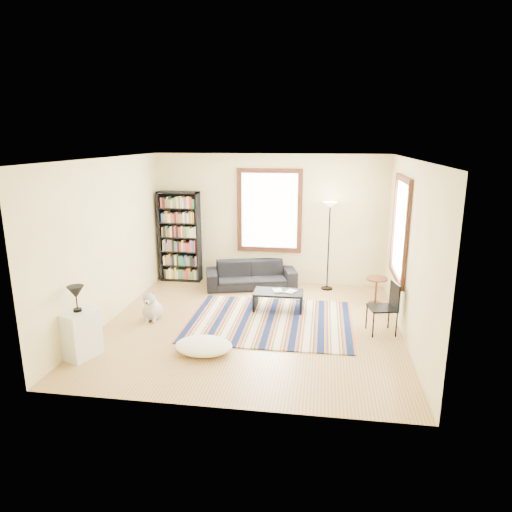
# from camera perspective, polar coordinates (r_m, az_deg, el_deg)

# --- Properties ---
(floor) EXTENTS (5.00, 5.00, 0.10)m
(floor) POSITION_cam_1_polar(r_m,az_deg,el_deg) (7.93, -0.53, -8.97)
(floor) COLOR tan
(floor) RESTS_ON ground
(ceiling) EXTENTS (5.00, 5.00, 0.10)m
(ceiling) POSITION_cam_1_polar(r_m,az_deg,el_deg) (7.28, -0.59, 12.46)
(ceiling) COLOR white
(ceiling) RESTS_ON floor
(wall_back) EXTENTS (5.00, 0.10, 2.80)m
(wall_back) POSITION_cam_1_polar(r_m,az_deg,el_deg) (9.95, 1.73, 4.60)
(wall_back) COLOR #F0EBA2
(wall_back) RESTS_ON floor
(wall_front) EXTENTS (5.00, 0.10, 2.80)m
(wall_front) POSITION_cam_1_polar(r_m,az_deg,el_deg) (5.07, -5.06, -5.27)
(wall_front) COLOR #F0EBA2
(wall_front) RESTS_ON floor
(wall_left) EXTENTS (0.10, 5.00, 2.80)m
(wall_left) POSITION_cam_1_polar(r_m,az_deg,el_deg) (8.25, -18.34, 1.80)
(wall_left) COLOR #F0EBA2
(wall_left) RESTS_ON floor
(wall_right) EXTENTS (0.10, 5.00, 2.80)m
(wall_right) POSITION_cam_1_polar(r_m,az_deg,el_deg) (7.52, 19.01, 0.56)
(wall_right) COLOR #F0EBA2
(wall_right) RESTS_ON floor
(window_back) EXTENTS (1.20, 0.06, 1.60)m
(window_back) POSITION_cam_1_polar(r_m,az_deg,el_deg) (9.84, 1.68, 5.67)
(window_back) COLOR white
(window_back) RESTS_ON wall_back
(window_right) EXTENTS (0.06, 1.20, 1.60)m
(window_right) POSITION_cam_1_polar(r_m,az_deg,el_deg) (8.24, 17.61, 3.26)
(window_right) COLOR white
(window_right) RESTS_ON wall_right
(rug) EXTENTS (2.83, 2.26, 0.02)m
(rug) POSITION_cam_1_polar(r_m,az_deg,el_deg) (8.07, 1.76, -8.09)
(rug) COLOR #0C193E
(rug) RESTS_ON floor
(sofa) EXTENTS (1.22, 2.03, 0.56)m
(sofa) POSITION_cam_1_polar(r_m,az_deg,el_deg) (9.77, -0.63, -2.34)
(sofa) COLOR black
(sofa) RESTS_ON floor
(bookshelf) EXTENTS (0.90, 0.30, 2.00)m
(bookshelf) POSITION_cam_1_polar(r_m,az_deg,el_deg) (10.22, -9.49, 2.39)
(bookshelf) COLOR black
(bookshelf) RESTS_ON floor
(coffee_table) EXTENTS (0.92, 0.53, 0.36)m
(coffee_table) POSITION_cam_1_polar(r_m,az_deg,el_deg) (8.53, 2.80, -5.60)
(coffee_table) COLOR black
(coffee_table) RESTS_ON floor
(book_a) EXTENTS (0.26, 0.22, 0.02)m
(book_a) POSITION_cam_1_polar(r_m,az_deg,el_deg) (8.48, 2.14, -4.36)
(book_a) COLOR beige
(book_a) RESTS_ON coffee_table
(book_b) EXTENTS (0.25, 0.27, 0.02)m
(book_b) POSITION_cam_1_polar(r_m,az_deg,el_deg) (8.50, 3.86, -4.34)
(book_b) COLOR beige
(book_b) RESTS_ON coffee_table
(floor_cushion) EXTENTS (0.93, 0.73, 0.22)m
(floor_cushion) POSITION_cam_1_polar(r_m,az_deg,el_deg) (6.97, -6.57, -11.11)
(floor_cushion) COLOR white
(floor_cushion) RESTS_ON floor
(floor_lamp) EXTENTS (0.37, 0.37, 1.86)m
(floor_lamp) POSITION_cam_1_polar(r_m,az_deg,el_deg) (9.59, 9.05, 1.18)
(floor_lamp) COLOR black
(floor_lamp) RESTS_ON floor
(side_table) EXTENTS (0.41, 0.41, 0.54)m
(side_table) POSITION_cam_1_polar(r_m,az_deg,el_deg) (9.04, 14.77, -4.30)
(side_table) COLOR #472711
(side_table) RESTS_ON floor
(folding_chair) EXTENTS (0.49, 0.48, 0.86)m
(folding_chair) POSITION_cam_1_polar(r_m,az_deg,el_deg) (7.74, 15.49, -6.29)
(folding_chair) COLOR black
(folding_chair) RESTS_ON floor
(white_cabinet) EXTENTS (0.53, 0.60, 0.70)m
(white_cabinet) POSITION_cam_1_polar(r_m,az_deg,el_deg) (7.20, -21.14, -9.06)
(white_cabinet) COLOR white
(white_cabinet) RESTS_ON floor
(table_lamp) EXTENTS (0.26, 0.26, 0.38)m
(table_lamp) POSITION_cam_1_polar(r_m,az_deg,el_deg) (7.01, -21.54, -5.00)
(table_lamp) COLOR black
(table_lamp) RESTS_ON white_cabinet
(dog) EXTENTS (0.45, 0.59, 0.55)m
(dog) POSITION_cam_1_polar(r_m,az_deg,el_deg) (8.25, -12.83, -5.96)
(dog) COLOR silver
(dog) RESTS_ON floor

